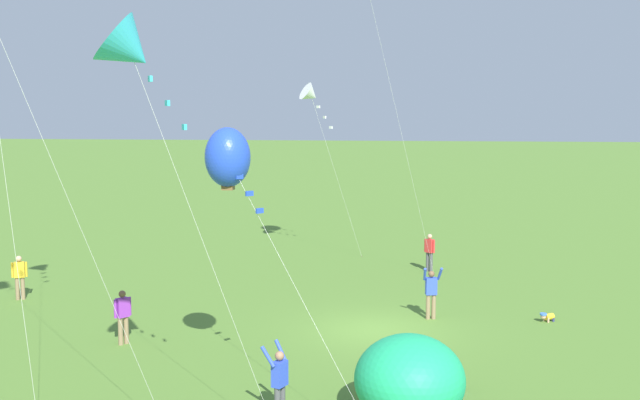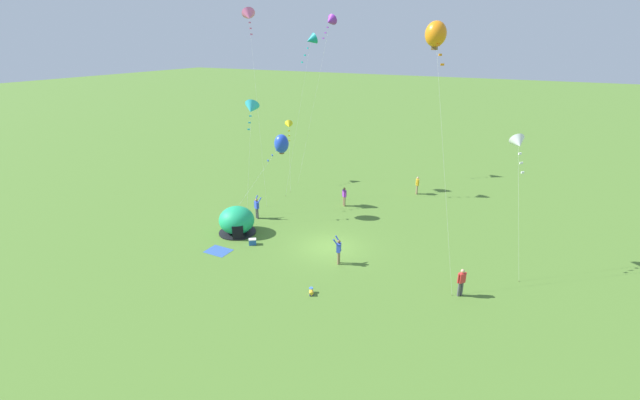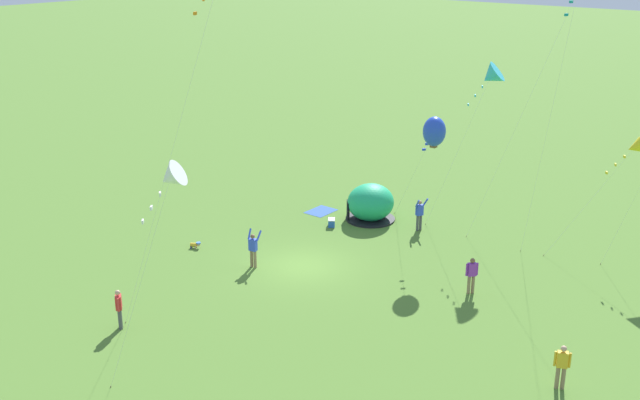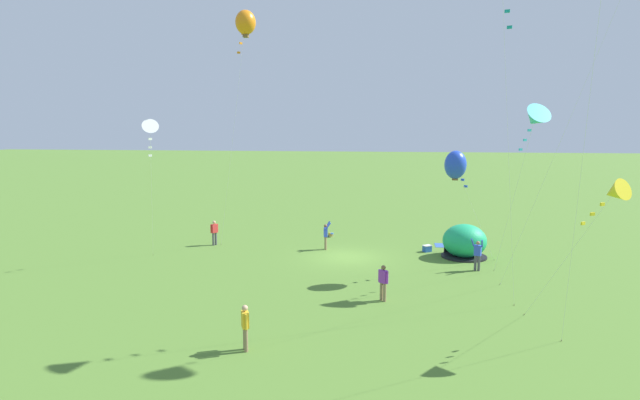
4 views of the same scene
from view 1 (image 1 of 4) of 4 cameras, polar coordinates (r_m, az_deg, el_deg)
The scene contains 12 objects.
ground_plane at distance 25.34m, azimuth 4.35°, elevation -9.89°, with size 300.00×300.00×0.00m, color #517A2D.
popup_tent at distance 18.09m, azimuth 6.86°, elevation -13.60°, with size 2.81×2.81×2.10m.
cooler_box at distance 20.46m, azimuth 9.96°, elevation -13.49°, with size 0.64×0.61×0.44m.
toddler_crawling at distance 27.37m, azimuth 16.91°, elevation -8.50°, with size 0.44×0.53×0.32m.
person_near_tent at distance 31.20m, azimuth -21.92°, elevation -5.33°, with size 0.38×0.54×1.72m.
person_watching_sky at distance 24.39m, azimuth -14.79°, elevation -8.41°, with size 0.48×0.43×1.72m.
person_center_field at distance 34.26m, azimuth 8.34°, elevation -3.83°, with size 0.43×0.47×1.72m.
person_flying_kite at distance 26.61m, azimuth 8.47°, elevation -6.89°, with size 0.54×0.68×1.89m.
person_arms_raised at distance 18.04m, azimuth -3.12°, elevation -13.61°, with size 0.72×0.63×1.89m.
kite_blue at distance 18.81m, azimuth -7.04°, elevation 3.22°, with size 3.59×4.62×6.88m.
kite_cyan at distance 15.75m, azimuth -14.30°, elevation 11.02°, with size 1.81×3.69×9.25m.
kite_white at distance 35.49m, azimuth -0.70°, elevation 8.02°, with size 2.09×3.07×8.57m.
Camera 1 is at (-24.23, -1.02, 7.33)m, focal length 42.00 mm.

